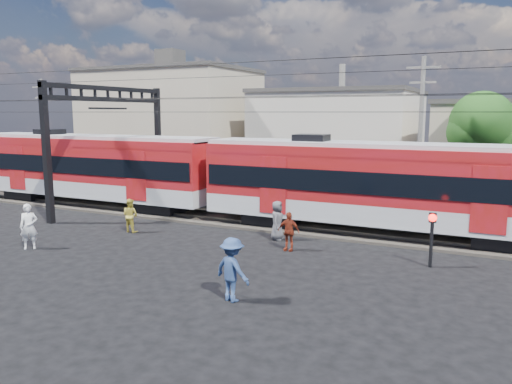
# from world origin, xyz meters

# --- Properties ---
(ground) EXTENTS (120.00, 120.00, 0.00)m
(ground) POSITION_xyz_m (0.00, 0.00, 0.00)
(ground) COLOR black
(ground) RESTS_ON ground
(track_bed) EXTENTS (70.00, 3.40, 0.12)m
(track_bed) POSITION_xyz_m (0.00, 8.00, 0.06)
(track_bed) COLOR #2D2823
(track_bed) RESTS_ON ground
(rail_near) EXTENTS (70.00, 0.12, 0.12)m
(rail_near) POSITION_xyz_m (0.00, 7.25, 0.18)
(rail_near) COLOR #59544C
(rail_near) RESTS_ON track_bed
(rail_far) EXTENTS (70.00, 0.12, 0.12)m
(rail_far) POSITION_xyz_m (0.00, 8.75, 0.18)
(rail_far) COLOR #59544C
(rail_far) RESTS_ON track_bed
(commuter_train) EXTENTS (50.30, 3.08, 4.17)m
(commuter_train) POSITION_xyz_m (5.50, 8.00, 2.40)
(commuter_train) COLOR black
(commuter_train) RESTS_ON ground
(catenary) EXTENTS (70.00, 9.30, 7.52)m
(catenary) POSITION_xyz_m (-8.65, 8.00, 5.14)
(catenary) COLOR black
(catenary) RESTS_ON ground
(building_west) EXTENTS (14.28, 10.20, 9.30)m
(building_west) POSITION_xyz_m (-17.00, 24.00, 4.66)
(building_west) COLOR tan
(building_west) RESTS_ON ground
(building_midwest) EXTENTS (12.24, 12.24, 7.30)m
(building_midwest) POSITION_xyz_m (-2.00, 27.00, 3.66)
(building_midwest) COLOR beige
(building_midwest) RESTS_ON ground
(utility_pole_mid) EXTENTS (1.80, 0.24, 8.50)m
(utility_pole_mid) POSITION_xyz_m (6.00, 15.00, 4.53)
(utility_pole_mid) COLOR slate
(utility_pole_mid) RESTS_ON ground
(utility_pole_west) EXTENTS (1.80, 0.24, 8.00)m
(utility_pole_west) POSITION_xyz_m (-22.00, 14.00, 4.28)
(utility_pole_west) COLOR slate
(utility_pole_west) RESTS_ON ground
(tree_near) EXTENTS (3.82, 3.64, 6.72)m
(tree_near) POSITION_xyz_m (9.19, 18.09, 4.66)
(tree_near) COLOR #382619
(tree_near) RESTS_ON ground
(pedestrian_a) EXTENTS (0.79, 0.79, 1.85)m
(pedestrian_a) POSITION_xyz_m (-6.97, -0.31, 0.92)
(pedestrian_a) COLOR white
(pedestrian_a) RESTS_ON ground
(pedestrian_b) EXTENTS (0.77, 0.60, 1.57)m
(pedestrian_b) POSITION_xyz_m (-5.16, 3.74, 0.78)
(pedestrian_b) COLOR gold
(pedestrian_b) RESTS_ON ground
(pedestrian_c) EXTENTS (1.38, 1.04, 1.90)m
(pedestrian_c) POSITION_xyz_m (3.15, -1.74, 0.95)
(pedestrian_c) COLOR navy
(pedestrian_c) RESTS_ON ground
(pedestrian_d) EXTENTS (0.92, 0.39, 1.57)m
(pedestrian_d) POSITION_xyz_m (2.61, 4.00, 0.79)
(pedestrian_d) COLOR maroon
(pedestrian_d) RESTS_ON ground
(pedestrian_e) EXTENTS (0.68, 0.92, 1.71)m
(pedestrian_e) POSITION_xyz_m (1.53, 5.36, 0.86)
(pedestrian_e) COLOR #4B4A4F
(pedestrian_e) RESTS_ON ground
(crossing_signal) EXTENTS (0.29, 0.29, 1.99)m
(crossing_signal) POSITION_xyz_m (8.01, 4.18, 1.38)
(crossing_signal) COLOR black
(crossing_signal) RESTS_ON ground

